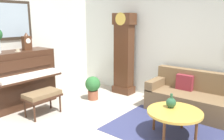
% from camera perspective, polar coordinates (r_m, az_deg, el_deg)
% --- Properties ---
extents(ground_plane, '(6.40, 6.00, 0.10)m').
position_cam_1_polar(ground_plane, '(3.98, -3.50, -16.46)').
color(ground_plane, '#B2A899').
extents(wall_left, '(0.13, 4.90, 2.80)m').
position_cam_1_polar(wall_left, '(5.59, -24.14, 6.68)').
color(wall_left, silver).
rests_on(wall_left, ground_plane).
extents(wall_back, '(5.30, 0.13, 2.80)m').
position_cam_1_polar(wall_back, '(5.52, 13.38, 7.27)').
color(wall_back, silver).
rests_on(wall_back, ground_plane).
extents(area_rug, '(2.10, 1.50, 0.01)m').
position_cam_1_polar(area_rug, '(4.19, 14.51, -14.47)').
color(area_rug, navy).
rests_on(area_rug, ground_plane).
extents(piano, '(0.87, 1.44, 1.22)m').
position_cam_1_polar(piano, '(5.38, -21.87, -1.94)').
color(piano, '#3D2316').
rests_on(piano, ground_plane).
extents(piano_bench, '(0.42, 0.70, 0.48)m').
position_cam_1_polar(piano_bench, '(4.75, -16.94, -6.07)').
color(piano_bench, '#3D2316').
rests_on(piano_bench, ground_plane).
extents(grandfather_clock, '(0.52, 0.34, 2.03)m').
position_cam_1_polar(grandfather_clock, '(5.80, 2.96, 3.50)').
color(grandfather_clock, '#4C2B19').
rests_on(grandfather_clock, ground_plane).
extents(couch, '(1.90, 0.80, 0.84)m').
position_cam_1_polar(couch, '(4.96, 20.24, -6.66)').
color(couch, brown).
rests_on(couch, ground_plane).
extents(coffee_table, '(0.88, 0.88, 0.44)m').
position_cam_1_polar(coffee_table, '(3.87, 15.31, -10.21)').
color(coffee_table, gold).
rests_on(coffee_table, ground_plane).
extents(mantel_clock, '(0.13, 0.18, 0.38)m').
position_cam_1_polar(mantel_clock, '(5.36, -20.44, 6.54)').
color(mantel_clock, '#4C2B19').
rests_on(mantel_clock, piano).
extents(teacup, '(0.12, 0.12, 0.06)m').
position_cam_1_polar(teacup, '(5.16, -22.39, 4.51)').
color(teacup, beige).
rests_on(teacup, piano).
extents(green_jug, '(0.17, 0.17, 0.24)m').
position_cam_1_polar(green_jug, '(3.95, 14.47, -7.84)').
color(green_jug, '#234C33').
rests_on(green_jug, coffee_table).
extents(potted_plant, '(0.36, 0.36, 0.56)m').
position_cam_1_polar(potted_plant, '(5.45, -4.80, -4.06)').
color(potted_plant, '#935138').
rests_on(potted_plant, ground_plane).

